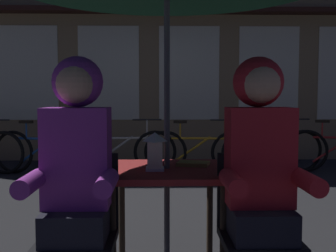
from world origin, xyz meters
TOP-DOWN VIEW (x-y plane):
  - cafe_table at (0.00, 0.00)m, footprint 0.72×0.72m
  - lantern at (-0.07, -0.07)m, footprint 0.11×0.11m
  - chair_left at (-0.48, -0.37)m, footprint 0.40×0.40m
  - chair_right at (0.48, -0.37)m, footprint 0.40×0.40m
  - person_left_hooded at (-0.48, -0.43)m, footprint 0.45×0.56m
  - person_right_hooded at (0.48, -0.43)m, footprint 0.45×0.56m
  - bicycle_second at (-1.77, 3.70)m, footprint 1.64×0.46m
  - bicycle_third at (-0.61, 3.77)m, footprint 1.68×0.10m
  - bicycle_fourth at (0.57, 3.71)m, footprint 1.68×0.20m
  - bicycle_fifth at (1.71, 3.75)m, footprint 1.66×0.38m
  - book at (0.17, 0.10)m, footprint 0.23×0.19m

SIDE VIEW (x-z plane):
  - bicycle_second at x=-1.77m, z-range -0.07..0.77m
  - bicycle_third at x=-0.61m, z-range -0.07..0.77m
  - bicycle_fourth at x=0.57m, z-range -0.07..0.77m
  - bicycle_fifth at x=1.71m, z-range -0.07..0.77m
  - chair_left at x=-0.48m, z-range 0.05..0.92m
  - chair_right at x=0.48m, z-range 0.05..0.92m
  - cafe_table at x=0.00m, z-range 0.27..1.01m
  - book at x=0.17m, z-range 0.74..0.76m
  - person_left_hooded at x=-0.48m, z-range 0.15..1.55m
  - person_right_hooded at x=0.48m, z-range 0.15..1.55m
  - lantern at x=-0.07m, z-range 0.75..0.98m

